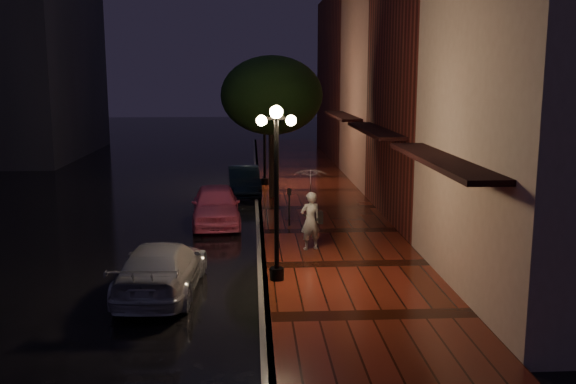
% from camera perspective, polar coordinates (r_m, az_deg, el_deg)
% --- Properties ---
extents(ground, '(120.00, 120.00, 0.00)m').
position_cam_1_polar(ground, '(20.94, -2.51, -3.92)').
color(ground, black).
rests_on(ground, ground).
extents(sidewalk, '(4.50, 60.00, 0.15)m').
position_cam_1_polar(sidewalk, '(21.07, 3.63, -3.63)').
color(sidewalk, '#42160B').
rests_on(sidewalk, ground).
extents(curb, '(0.25, 60.00, 0.15)m').
position_cam_1_polar(curb, '(20.93, -2.51, -3.72)').
color(curb, '#595451').
rests_on(curb, ground).
extents(storefront_near, '(5.00, 8.00, 8.50)m').
position_cam_1_polar(storefront_near, '(16.05, 23.71, 6.22)').
color(storefront_near, gray).
rests_on(storefront_near, ground).
extents(storefront_mid, '(5.00, 8.00, 11.00)m').
position_cam_1_polar(storefront_mid, '(23.44, 15.00, 10.84)').
color(storefront_mid, '#511914').
rests_on(storefront_mid, ground).
extents(storefront_far, '(5.00, 8.00, 9.00)m').
position_cam_1_polar(storefront_far, '(31.15, 10.31, 8.99)').
color(storefront_far, '#8C5951').
rests_on(storefront_far, ground).
extents(storefront_extra, '(5.00, 12.00, 10.00)m').
position_cam_1_polar(storefront_extra, '(40.94, 7.03, 10.07)').
color(storefront_extra, '#511914').
rests_on(storefront_extra, ground).
extents(streetlamp_near, '(0.96, 0.36, 4.31)m').
position_cam_1_polar(streetlamp_near, '(15.52, -1.03, 0.84)').
color(streetlamp_near, black).
rests_on(streetlamp_near, sidewalk).
extents(streetlamp_far, '(0.96, 0.36, 4.31)m').
position_cam_1_polar(streetlamp_far, '(29.41, -2.11, 5.36)').
color(streetlamp_far, black).
rests_on(streetlamp_far, sidewalk).
extents(street_tree, '(4.16, 4.16, 5.80)m').
position_cam_1_polar(street_tree, '(26.32, -1.42, 8.37)').
color(street_tree, black).
rests_on(street_tree, sidewalk).
extents(pink_car, '(1.89, 4.15, 1.38)m').
position_cam_1_polar(pink_car, '(22.52, -6.43, -1.16)').
color(pink_car, pink).
rests_on(pink_car, ground).
extents(navy_car, '(1.56, 3.83, 1.24)m').
position_cam_1_polar(navy_car, '(27.97, -3.95, 0.99)').
color(navy_car, black).
rests_on(navy_car, ground).
extents(silver_car, '(2.01, 4.43, 1.26)m').
position_cam_1_polar(silver_car, '(15.66, -11.19, -6.68)').
color(silver_car, '#AAAAB2').
rests_on(silver_car, ground).
extents(woman_with_umbrella, '(0.99, 1.01, 2.38)m').
position_cam_1_polar(woman_with_umbrella, '(18.46, 2.03, -0.38)').
color(woman_with_umbrella, white).
rests_on(woman_with_umbrella, sidewalk).
extents(parking_meter, '(0.14, 0.12, 1.28)m').
position_cam_1_polar(parking_meter, '(21.49, 0.11, -1.01)').
color(parking_meter, black).
rests_on(parking_meter, sidewalk).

